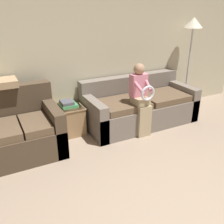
{
  "coord_description": "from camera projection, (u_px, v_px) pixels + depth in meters",
  "views": [
    {
      "loc": [
        -1.47,
        -0.73,
        2.01
      ],
      "look_at": [
        -0.08,
        1.95,
        0.72
      ],
      "focal_mm": 40.0,
      "sensor_mm": 36.0,
      "label": 1
    }
  ],
  "objects": [
    {
      "name": "couch_side",
      "position": [
        6.0,
        135.0,
        3.52
      ],
      "size": [
        1.51,
        0.9,
        0.95
      ],
      "color": "#473828",
      "rests_on": "ground_plane"
    },
    {
      "name": "book_stack",
      "position": [
        68.0,
        104.0,
        4.1
      ],
      "size": [
        0.26,
        0.29,
        0.1
      ],
      "color": "#3D8451",
      "rests_on": "side_shelf"
    },
    {
      "name": "side_shelf",
      "position": [
        69.0,
        119.0,
        4.2
      ],
      "size": [
        0.47,
        0.5,
        0.48
      ],
      "color": "#9E7A51",
      "rests_on": "ground_plane"
    },
    {
      "name": "wall_back",
      "position": [
        80.0,
        53.0,
        4.19
      ],
      "size": [
        7.4,
        0.06,
        2.55
      ],
      "color": "#BCB293",
      "rests_on": "ground_plane"
    },
    {
      "name": "throw_pillow",
      "position": [
        3.0,
        83.0,
        3.56
      ],
      "size": [
        0.37,
        0.37,
        0.1
      ],
      "color": "#A38460",
      "rests_on": "couch_side"
    },
    {
      "name": "couch_main",
      "position": [
        139.0,
        107.0,
        4.57
      ],
      "size": [
        2.02,
        0.91,
        0.82
      ],
      "color": "#70665B",
      "rests_on": "ground_plane"
    },
    {
      "name": "child_left_seated",
      "position": [
        141.0,
        96.0,
        4.03
      ],
      "size": [
        0.28,
        0.38,
        1.18
      ],
      "color": "tan",
      "rests_on": "ground_plane"
    },
    {
      "name": "floor_lamp",
      "position": [
        193.0,
        31.0,
        4.74
      ],
      "size": [
        0.35,
        0.35,
        1.82
      ],
      "color": "#2D2B28",
      "rests_on": "ground_plane"
    }
  ]
}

